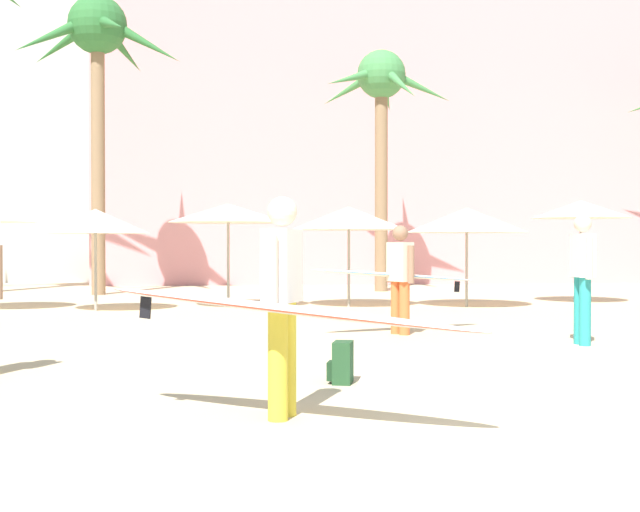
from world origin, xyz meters
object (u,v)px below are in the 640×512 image
Objects in this scene: cafe_umbrella_1 at (581,209)px; cafe_umbrella_5 at (467,220)px; beach_towel at (458,385)px; palm_tree_center at (381,98)px; cafe_umbrella_3 at (228,213)px; cafe_umbrella_2 at (349,218)px; person_far_left at (582,273)px; person_far_right at (399,275)px; cafe_umbrella_7 at (96,221)px; person_mid_center at (283,302)px; palm_tree_far_right at (98,50)px; backpack at (342,363)px.

cafe_umbrella_5 is (-2.97, -0.76, -0.28)m from cafe_umbrella_1.
cafe_umbrella_1 is 12.37m from beach_towel.
beach_towel is (-2.26, -16.02, -5.66)m from palm_tree_center.
beach_towel is (2.22, -10.22, -2.05)m from cafe_umbrella_3.
cafe_umbrella_2 is (-1.83, -5.82, -3.71)m from palm_tree_center.
person_far_left is (-0.38, -6.82, -0.93)m from cafe_umbrella_5.
cafe_umbrella_3 is at bearing 175.83° from cafe_umbrella_5.
palm_tree_center reaches higher than beach_towel.
cafe_umbrella_2 is 10.39m from beach_towel.
person_far_right is (-5.57, -5.87, -1.29)m from cafe_umbrella_1.
beach_towel is at bearing -62.87° from cafe_umbrella_7.
cafe_umbrella_5 is at bearing -7.84° from cafe_umbrella_2.
cafe_umbrella_7 reaches higher than person_far_left.
person_mid_center is (3.14, -11.09, -0.92)m from cafe_umbrella_7.
palm_tree_far_right is 18.05m from person_mid_center.
person_far_right is at bearing 85.17° from beach_towel.
cafe_umbrella_2 is at bearing 5.59° from cafe_umbrella_7.
cafe_umbrella_5 is at bearing -165.57° from cafe_umbrella_1.
palm_tree_far_right is 3.14× the size of cafe_umbrella_2.
cafe_umbrella_5 is at bearing -145.50° from person_far_right.
cafe_umbrella_1 is 14.39m from person_mid_center.
palm_tree_center is at bearing 124.44° from cafe_umbrella_1.
cafe_umbrella_7 is at bearing -82.10° from palm_tree_far_right.
cafe_umbrella_1 is 0.82× the size of person_mid_center.
palm_tree_center is 2.38× the size of person_far_right.
person_mid_center is at bearing -113.18° from cafe_umbrella_5.
palm_tree_far_right is at bearing 148.29° from cafe_umbrella_5.
cafe_umbrella_3 reaches higher than person_mid_center.
cafe_umbrella_2 is 1.45× the size of person_far_left.
person_far_right is at bearing -117.02° from cafe_umbrella_5.
cafe_umbrella_3 is at bearing -92.99° from person_far_right.
palm_tree_center is 3.94× the size of person_far_left.
person_far_left is (0.36, -12.99, -4.68)m from palm_tree_center.
person_far_left is at bearing -55.65° from palm_tree_far_right.
beach_towel is (4.95, -9.67, -1.86)m from cafe_umbrella_7.
person_far_right is (1.51, 4.45, 0.71)m from backpack.
cafe_umbrella_2 is 2.60m from cafe_umbrella_5.
cafe_umbrella_1 is at bearing 80.91° from person_mid_center.
cafe_umbrella_5 is 6.36× the size of backpack.
person_far_left is at bearing 49.08° from beach_towel.
cafe_umbrella_7 is at bearing -138.65° from palm_tree_center.
person_mid_center is at bearing -103.16° from palm_tree_center.
beach_towel is at bearing -69.40° from palm_tree_far_right.
cafe_umbrella_5 is at bearing 1.24° from cafe_umbrella_7.
cafe_umbrella_2 is at bearing -175.78° from cafe_umbrella_1.
cafe_umbrella_3 is 0.90× the size of person_mid_center.
cafe_umbrella_1 is at bearing -55.56° from palm_tree_center.
cafe_umbrella_3 is 10.17m from backpack.
palm_tree_center is at bearing 100.67° from person_mid_center.
beach_towel is at bearing 52.50° from person_far_left.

